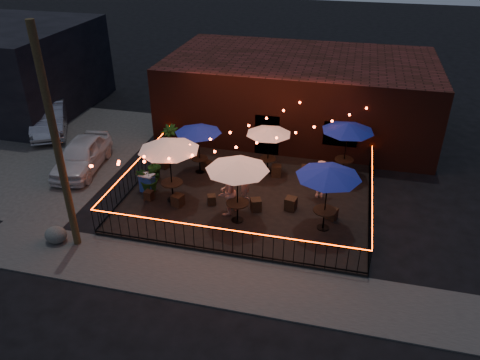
{
  "coord_description": "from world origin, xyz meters",
  "views": [
    {
      "loc": [
        3.71,
        -14.56,
        10.63
      ],
      "look_at": [
        -0.25,
        1.53,
        1.12
      ],
      "focal_mm": 35.0,
      "sensor_mm": 36.0,
      "label": 1
    }
  ],
  "objects_px": {
    "cafe_table_0": "(169,146)",
    "boulder": "(56,235)",
    "utility_pole": "(57,146)",
    "cafe_table_5": "(348,128)",
    "cafe_table_1": "(198,130)",
    "cooler": "(147,183)",
    "cafe_table_2": "(237,166)",
    "cafe_table_4": "(329,173)",
    "cafe_table_3": "(269,131)"
  },
  "relations": [
    {
      "from": "cafe_table_1",
      "to": "cooler",
      "type": "distance_m",
      "value": 3.22
    },
    {
      "from": "cafe_table_2",
      "to": "boulder",
      "type": "xyz_separation_m",
      "value": [
        -6.2,
        -2.77,
        -2.23
      ]
    },
    {
      "from": "utility_pole",
      "to": "cafe_table_5",
      "type": "xyz_separation_m",
      "value": [
        9.2,
        7.4,
        -1.52
      ]
    },
    {
      "from": "utility_pole",
      "to": "cafe_table_5",
      "type": "distance_m",
      "value": 11.9
    },
    {
      "from": "cafe_table_5",
      "to": "boulder",
      "type": "height_order",
      "value": "cafe_table_5"
    },
    {
      "from": "cafe_table_4",
      "to": "cooler",
      "type": "distance_m",
      "value": 7.9
    },
    {
      "from": "cafe_table_1",
      "to": "cafe_table_2",
      "type": "bearing_deg",
      "value": -52.14
    },
    {
      "from": "cafe_table_2",
      "to": "cafe_table_3",
      "type": "bearing_deg",
      "value": 84.56
    },
    {
      "from": "boulder",
      "to": "cafe_table_0",
      "type": "bearing_deg",
      "value": 48.23
    },
    {
      "from": "cafe_table_3",
      "to": "boulder",
      "type": "distance_m",
      "value": 9.73
    },
    {
      "from": "cafe_table_1",
      "to": "boulder",
      "type": "relative_size",
      "value": 2.84
    },
    {
      "from": "utility_pole",
      "to": "cafe_table_4",
      "type": "xyz_separation_m",
      "value": [
        8.7,
        2.95,
        -1.44
      ]
    },
    {
      "from": "cafe_table_3",
      "to": "cafe_table_4",
      "type": "height_order",
      "value": "cafe_table_4"
    },
    {
      "from": "cafe_table_3",
      "to": "boulder",
      "type": "bearing_deg",
      "value": -133.63
    },
    {
      "from": "cafe_table_4",
      "to": "cooler",
      "type": "xyz_separation_m",
      "value": [
        -7.59,
        0.94,
        -1.99
      ]
    },
    {
      "from": "cafe_table_1",
      "to": "cafe_table_4",
      "type": "relative_size",
      "value": 0.92
    },
    {
      "from": "utility_pole",
      "to": "cafe_table_4",
      "type": "height_order",
      "value": "utility_pole"
    },
    {
      "from": "cafe_table_1",
      "to": "cafe_table_3",
      "type": "height_order",
      "value": "cafe_table_1"
    },
    {
      "from": "cafe_table_3",
      "to": "cooler",
      "type": "distance_m",
      "value": 5.77
    },
    {
      "from": "cafe_table_1",
      "to": "cafe_table_4",
      "type": "height_order",
      "value": "cafe_table_4"
    },
    {
      "from": "utility_pole",
      "to": "cafe_table_3",
      "type": "distance_m",
      "value": 9.13
    },
    {
      "from": "cafe_table_0",
      "to": "boulder",
      "type": "xyz_separation_m",
      "value": [
        -3.2,
        -3.59,
        -2.3
      ]
    },
    {
      "from": "utility_pole",
      "to": "cafe_table_4",
      "type": "relative_size",
      "value": 3.04
    },
    {
      "from": "cafe_table_0",
      "to": "cooler",
      "type": "distance_m",
      "value": 2.48
    },
    {
      "from": "cafe_table_1",
      "to": "utility_pole",
      "type": "bearing_deg",
      "value": -114.43
    },
    {
      "from": "utility_pole",
      "to": "cafe_table_1",
      "type": "xyz_separation_m",
      "value": [
        2.76,
        6.08,
        -1.73
      ]
    },
    {
      "from": "cafe_table_5",
      "to": "cooler",
      "type": "xyz_separation_m",
      "value": [
        -8.09,
        -3.51,
        -1.92
      ]
    },
    {
      "from": "utility_pole",
      "to": "cooler",
      "type": "relative_size",
      "value": 9.77
    },
    {
      "from": "cafe_table_4",
      "to": "cafe_table_3",
      "type": "bearing_deg",
      "value": 126.88
    },
    {
      "from": "cafe_table_1",
      "to": "cooler",
      "type": "xyz_separation_m",
      "value": [
        -1.65,
        -2.18,
        -1.71
      ]
    },
    {
      "from": "cafe_table_0",
      "to": "boulder",
      "type": "bearing_deg",
      "value": -131.77
    },
    {
      "from": "cafe_table_1",
      "to": "boulder",
      "type": "distance_m",
      "value": 7.38
    },
    {
      "from": "cafe_table_5",
      "to": "utility_pole",
      "type": "bearing_deg",
      "value": -141.19
    },
    {
      "from": "cafe_table_2",
      "to": "cafe_table_4",
      "type": "bearing_deg",
      "value": 4.86
    },
    {
      "from": "utility_pole",
      "to": "cafe_table_0",
      "type": "bearing_deg",
      "value": 55.27
    },
    {
      "from": "cafe_table_0",
      "to": "cafe_table_2",
      "type": "bearing_deg",
      "value": -15.3
    },
    {
      "from": "utility_pole",
      "to": "cafe_table_3",
      "type": "relative_size",
      "value": 3.15
    },
    {
      "from": "cafe_table_2",
      "to": "cafe_table_5",
      "type": "relative_size",
      "value": 0.96
    },
    {
      "from": "cafe_table_2",
      "to": "cafe_table_5",
      "type": "height_order",
      "value": "cafe_table_2"
    },
    {
      "from": "cafe_table_2",
      "to": "boulder",
      "type": "height_order",
      "value": "cafe_table_2"
    },
    {
      "from": "cafe_table_2",
      "to": "cooler",
      "type": "height_order",
      "value": "cafe_table_2"
    },
    {
      "from": "cafe_table_5",
      "to": "cafe_table_1",
      "type": "bearing_deg",
      "value": -168.39
    },
    {
      "from": "boulder",
      "to": "cafe_table_1",
      "type": "bearing_deg",
      "value": 60.13
    },
    {
      "from": "cafe_table_3",
      "to": "utility_pole",
      "type": "bearing_deg",
      "value": -130.43
    },
    {
      "from": "cafe_table_0",
      "to": "cafe_table_1",
      "type": "distance_m",
      "value": 2.64
    },
    {
      "from": "cafe_table_3",
      "to": "cooler",
      "type": "xyz_separation_m",
      "value": [
        -4.69,
        -2.92,
        -1.65
      ]
    },
    {
      "from": "cafe_table_1",
      "to": "cooler",
      "type": "relative_size",
      "value": 2.98
    },
    {
      "from": "cafe_table_3",
      "to": "cafe_table_4",
      "type": "relative_size",
      "value": 0.96
    },
    {
      "from": "cafe_table_4",
      "to": "boulder",
      "type": "relative_size",
      "value": 3.07
    },
    {
      "from": "cafe_table_2",
      "to": "boulder",
      "type": "relative_size",
      "value": 3.14
    }
  ]
}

